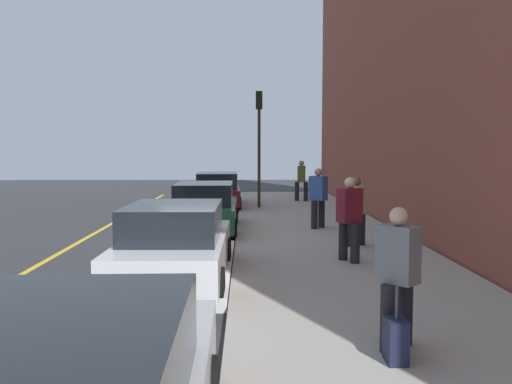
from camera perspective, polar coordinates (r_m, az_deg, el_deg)
The scene contains 14 objects.
ground_plane at distance 15.92m, azimuth -5.64°, elevation -4.53°, with size 56.00×56.00×0.00m, color #333335.
sidewalk at distance 15.99m, azimuth 6.26°, elevation -4.22°, with size 28.00×4.60×0.15m, color #A39E93.
lane_stripe_centre at distance 16.49m, azimuth -16.83°, elevation -4.37°, with size 28.00×0.14×0.01m, color gold.
snow_bank_curb at distance 11.13m, azimuth -4.01°, elevation -7.90°, with size 5.33×0.56×0.22m, color white.
parked_car_white at distance 10.11m, azimuth -8.36°, elevation -5.46°, with size 4.48×1.93×1.51m.
parked_car_green at distance 16.12m, azimuth -5.33°, elevation -1.70°, with size 4.39×1.92×1.51m.
parked_car_maroon at distance 22.66m, azimuth -4.03°, elevation 0.12°, with size 4.40×2.01×1.51m.
pedestrian_tan_coat at distance 13.48m, azimuth 10.35°, elevation -1.75°, with size 0.53×0.50×1.68m.
pedestrian_grey_coat at distance 6.71m, azimuth 14.48°, elevation -8.19°, with size 0.53×0.52×1.68m.
pedestrian_olive_coat at distance 24.68m, azimuth 4.74°, elevation 1.32°, with size 0.54×0.59×1.81m.
pedestrian_blue_coat at distance 16.30m, azimuth 6.47°, elevation -0.45°, with size 0.54×0.56×1.77m.
pedestrian_burgundy_coat at distance 11.57m, azimuth 9.67°, elevation -2.55°, with size 0.53×0.56×1.76m.
traffic_light_pole at distance 21.86m, azimuth 0.32°, elevation 6.48°, with size 0.35×0.26×4.60m.
rolling_suitcase at distance 6.45m, azimuth 14.31°, elevation -14.69°, with size 0.34×0.22×0.85m.
Camera 1 is at (-15.67, -1.27, 2.51)m, focal length 38.54 mm.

